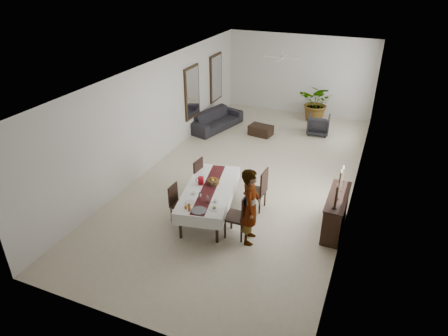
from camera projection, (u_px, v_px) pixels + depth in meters
floor at (249, 175)px, 12.04m from camera, size 6.00×12.00×0.00m
ceiling at (252, 70)px, 10.55m from camera, size 6.00×12.00×0.02m
wall_back at (299, 75)px, 16.19m from camera, size 6.00×0.02×3.20m
wall_front at (127, 255)px, 6.40m from camera, size 6.00×0.02×3.20m
wall_left at (159, 112)px, 12.32m from camera, size 0.02×12.00×3.20m
wall_right at (361, 143)px, 10.27m from camera, size 0.02×12.00×3.20m
dining_table_top at (209, 189)px, 9.93m from camera, size 1.44×2.51×0.05m
table_leg_fl at (180, 226)px, 9.20m from camera, size 0.08×0.08×0.69m
table_leg_fr at (217, 230)px, 9.05m from camera, size 0.08×0.08×0.69m
table_leg_bl at (203, 179)px, 11.15m from camera, size 0.08×0.08×0.69m
table_leg_br at (234, 182)px, 11.00m from camera, size 0.08×0.08×0.69m
tablecloth_top at (209, 188)px, 9.92m from camera, size 1.65×2.72×0.01m
tablecloth_drape_left at (187, 191)px, 10.08m from camera, size 0.52×2.49×0.30m
tablecloth_drape_right at (232, 195)px, 9.88m from camera, size 0.52×2.49×0.30m
tablecloth_drape_near at (197, 222)px, 8.88m from camera, size 1.14×0.24×0.30m
tablecloth_drape_far at (219, 170)px, 11.08m from camera, size 1.14×0.24×0.30m
table_runner at (209, 188)px, 9.91m from camera, size 0.83×2.48×0.00m
red_pitcher at (201, 181)px, 10.04m from camera, size 0.17×0.17×0.20m
pitcher_handle at (198, 180)px, 10.05m from camera, size 0.12×0.04×0.12m
wine_glass_near at (208, 199)px, 9.30m from camera, size 0.07×0.07×0.17m
wine_glass_mid at (200, 196)px, 9.42m from camera, size 0.07×0.07×0.17m
wine_glass_far at (211, 184)px, 9.91m from camera, size 0.07×0.07×0.17m
teacup_right at (216, 201)px, 9.34m from camera, size 0.09×0.09×0.06m
saucer_right at (216, 202)px, 9.35m from camera, size 0.15×0.15×0.01m
teacup_left at (194, 193)px, 9.65m from camera, size 0.09×0.09×0.06m
saucer_left at (194, 194)px, 9.66m from camera, size 0.15×0.15×0.01m
plate_near_right at (214, 209)px, 9.08m from camera, size 0.24×0.24×0.01m
bread_near_right at (214, 208)px, 9.07m from camera, size 0.09×0.09×0.09m
plate_near_left at (190, 202)px, 9.32m from camera, size 0.24×0.24×0.01m
plate_far_left at (202, 176)px, 10.43m from camera, size 0.24×0.24×0.01m
serving_tray at (199, 211)px, 9.01m from camera, size 0.35×0.35×0.02m
jam_jar_a at (189, 209)px, 9.01m from camera, size 0.06×0.06×0.07m
jam_jar_b at (186, 207)px, 9.08m from camera, size 0.06×0.06×0.07m
jam_jar_c at (189, 205)px, 9.15m from camera, size 0.06×0.06×0.07m
fruit_basket at (213, 182)px, 10.10m from camera, size 0.30×0.30×0.10m
fruit_red at (214, 179)px, 10.07m from camera, size 0.09×0.09×0.09m
fruit_green at (212, 178)px, 10.09m from camera, size 0.08×0.08×0.08m
fruit_yellow at (213, 180)px, 10.02m from camera, size 0.08×0.08×0.08m
chair_right_near_seat at (236, 217)px, 9.22m from camera, size 0.49×0.49×0.06m
chair_right_near_leg_fl at (241, 233)px, 9.11m from camera, size 0.05×0.05×0.49m
chair_right_near_leg_fr at (247, 224)px, 9.44m from camera, size 0.05×0.05×0.49m
chair_right_near_leg_bl at (225, 229)px, 9.25m from camera, size 0.05×0.05×0.49m
chair_right_near_leg_br at (231, 220)px, 9.58m from camera, size 0.05×0.05×0.49m
chair_right_near_back at (246, 207)px, 8.99m from camera, size 0.05×0.49×0.63m
chair_right_far_seat at (256, 191)px, 10.25m from camera, size 0.50×0.50×0.05m
chair_right_far_leg_fl at (260, 205)px, 10.15m from camera, size 0.05×0.05×0.48m
chair_right_far_leg_fr at (265, 198)px, 10.46m from camera, size 0.05×0.05×0.48m
chair_right_far_leg_bl at (245, 202)px, 10.30m from camera, size 0.05×0.05×0.48m
chair_right_far_leg_br at (251, 195)px, 10.61m from camera, size 0.05×0.05×0.48m
chair_right_far_back at (264, 182)px, 10.02m from camera, size 0.07×0.48×0.61m
chair_left_near_seat at (180, 205)px, 9.84m from camera, size 0.41×0.41×0.05m
chair_left_near_leg_fl at (178, 208)px, 10.14m from camera, size 0.04×0.04×0.39m
chair_left_near_leg_fr at (171, 214)px, 9.87m from camera, size 0.04×0.04×0.39m
chair_left_near_leg_bl at (189, 211)px, 10.01m from camera, size 0.04×0.04×0.39m
chair_left_near_leg_br at (183, 217)px, 9.75m from camera, size 0.04×0.04×0.39m
chair_left_near_back at (173, 194)px, 9.78m from camera, size 0.05×0.40×0.51m
chair_left_far_seat at (205, 181)px, 10.78m from camera, size 0.49×0.49×0.05m
chair_left_far_leg_fl at (203, 184)px, 11.12m from camera, size 0.05×0.05×0.45m
chair_left_far_leg_fr at (196, 190)px, 10.83m from camera, size 0.05×0.05×0.45m
chair_left_far_leg_bl at (215, 188)px, 10.96m from camera, size 0.05×0.05×0.45m
chair_left_far_leg_br at (208, 194)px, 10.68m from camera, size 0.05×0.05×0.45m
chair_left_far_back at (198, 169)px, 10.72m from camera, size 0.08×0.45×0.57m
woman at (250, 206)px, 8.86m from camera, size 0.57×0.75×1.85m
sideboard_body at (335, 213)px, 9.45m from camera, size 0.40×1.52×0.91m
sideboard_top at (338, 196)px, 9.23m from camera, size 0.44×1.58×0.03m
candlestick_near_base at (335, 208)px, 8.77m from camera, size 0.10×0.10×0.03m
candlestick_near_shaft at (336, 197)px, 8.64m from camera, size 0.05×0.05×0.51m
candlestick_near_candle at (338, 186)px, 8.50m from camera, size 0.04×0.04×0.08m
candlestick_mid_base at (337, 199)px, 9.10m from camera, size 0.10×0.10×0.03m
candlestick_mid_shaft at (339, 186)px, 8.94m from camera, size 0.05×0.05×0.66m
candlestick_mid_candle at (342, 171)px, 8.76m from camera, size 0.04×0.04×0.08m
candlestick_far_base at (340, 190)px, 9.43m from camera, size 0.10×0.10×0.03m
candlestick_far_shaft at (342, 179)px, 9.29m from camera, size 0.05×0.05×0.56m
candlestick_far_candle at (344, 167)px, 9.14m from camera, size 0.04×0.04×0.08m
sofa at (216, 120)px, 15.24m from camera, size 1.50×2.48×0.68m
armchair at (318, 125)px, 14.72m from camera, size 0.86×0.88×0.72m
coffee_table at (261, 130)px, 14.71m from camera, size 0.90×0.67×0.37m
potted_plant at (317, 103)px, 15.74m from camera, size 1.57×1.43×1.50m
mirror_frame_near at (192, 92)px, 14.10m from camera, size 0.06×1.05×1.85m
mirror_glass_near at (193, 93)px, 14.09m from camera, size 0.01×0.90×1.70m
mirror_frame_far at (216, 78)px, 15.81m from camera, size 0.06×1.05×1.85m
mirror_glass_far at (217, 78)px, 15.80m from camera, size 0.01×0.90×1.70m
fan_rod at (282, 52)px, 13.04m from camera, size 0.04×0.04×0.20m
fan_hub at (282, 58)px, 13.14m from camera, size 0.16×0.16×0.08m
fan_blade_n at (285, 56)px, 13.42m from camera, size 0.10×0.55×0.01m
fan_blade_s at (279, 60)px, 12.85m from camera, size 0.10×0.55×0.01m
fan_blade_e at (292, 59)px, 13.02m from camera, size 0.55×0.10×0.01m
fan_blade_w at (272, 57)px, 13.26m from camera, size 0.55×0.10×0.01m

